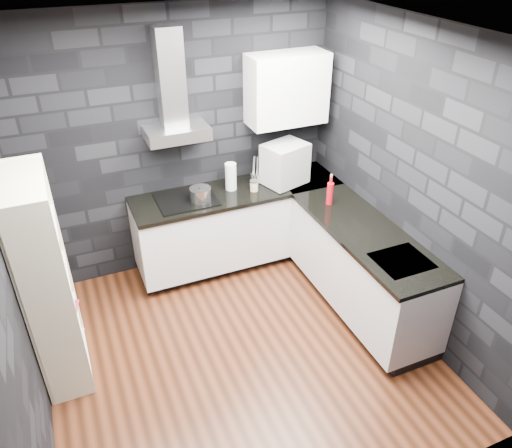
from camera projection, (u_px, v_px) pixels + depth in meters
ground at (240, 351)px, 4.47m from camera, size 3.20×3.20×0.00m
ceiling at (232, 36)px, 3.05m from camera, size 3.20×3.20×0.00m
wall_back at (179, 145)px, 5.03m from camera, size 3.20×0.05×2.70m
wall_front at (354, 380)px, 2.49m from camera, size 3.20×0.05×2.70m
wall_left at (2, 275)px, 3.22m from camera, size 0.05×3.20×2.70m
wall_right at (412, 184)px, 4.30m from camera, size 0.05×3.20×2.70m
toekick_back at (237, 254)px, 5.66m from camera, size 2.18×0.50×0.10m
toekick_right at (361, 301)px, 4.97m from camera, size 0.50×1.78×0.10m
counter_back_cab at (238, 224)px, 5.40m from camera, size 2.20×0.60×0.76m
counter_right_cab at (362, 268)px, 4.73m from camera, size 0.60×1.80×0.76m
counter_back_top at (238, 192)px, 5.18m from camera, size 2.20×0.62×0.04m
counter_right_top at (366, 233)px, 4.52m from camera, size 0.62×1.80×0.04m
counter_corner_top at (305, 178)px, 5.46m from camera, size 0.62×0.62×0.04m
hood_body at (177, 133)px, 4.75m from camera, size 0.60×0.34×0.12m
hood_chimney at (170, 78)px, 4.54m from camera, size 0.24×0.20×0.90m
upper_cabinet at (287, 89)px, 4.98m from camera, size 0.80×0.35×0.70m
cooktop at (186, 199)px, 5.00m from camera, size 0.58×0.50×0.01m
sink_rim at (402, 261)px, 4.12m from camera, size 0.44×0.40×0.01m
pot at (201, 195)px, 4.93m from camera, size 0.23×0.23×0.12m
glass_vase at (231, 177)px, 5.12m from camera, size 0.14×0.14×0.29m
storage_jar at (254, 186)px, 5.14m from camera, size 0.11×0.11×0.10m
utensil_crock at (255, 179)px, 5.26m from camera, size 0.12×0.12×0.12m
appliance_garage at (285, 164)px, 5.19m from camera, size 0.51×0.45×0.43m
red_bottle at (330, 194)px, 4.87m from camera, size 0.08×0.08×0.22m
bookshelf at (47, 283)px, 3.87m from camera, size 0.37×0.81×1.80m
fruit_bowl at (47, 286)px, 3.78m from camera, size 0.28×0.28×0.05m
book_red at (55, 302)px, 4.17m from camera, size 0.17×0.06×0.22m
book_second at (53, 300)px, 4.16m from camera, size 0.16×0.02×0.22m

